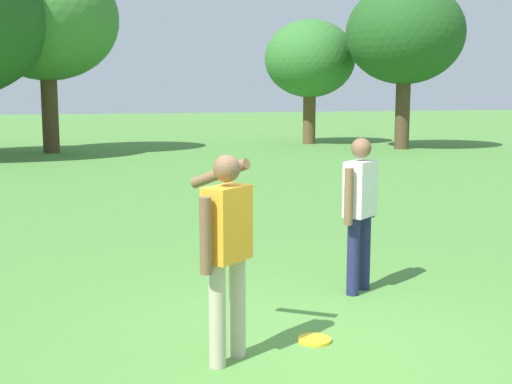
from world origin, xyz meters
TOP-DOWN VIEW (x-y plane):
  - ground_plane at (0.00, 0.00)m, footprint 120.00×120.00m
  - person_thrower at (-0.69, 0.03)m, footprint 0.50×0.83m
  - person_catcher at (1.11, 1.43)m, footprint 0.50×0.41m
  - frisbee at (0.14, 0.22)m, footprint 0.29×0.29m
  - tree_slender_mid at (-1.98, 19.44)m, footprint 4.86×4.86m
  - tree_back_left at (7.99, 20.63)m, footprint 3.60×3.60m
  - tree_back_right at (10.37, 17.37)m, footprint 4.26×4.26m

SIDE VIEW (x-z plane):
  - ground_plane at x=0.00m, z-range 0.00..0.00m
  - frisbee at x=0.14m, z-range 0.00..0.03m
  - person_catcher at x=1.11m, z-range 0.12..1.76m
  - person_thrower at x=-0.69m, z-range 0.14..1.78m
  - tree_back_left at x=7.99m, z-range 0.90..5.81m
  - tree_back_right at x=10.37m, z-range 1.14..7.11m
  - tree_slender_mid at x=-1.98m, z-range 1.20..7.78m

